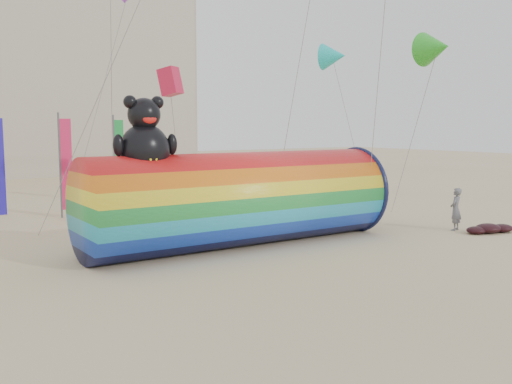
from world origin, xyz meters
TOP-DOWN VIEW (x-y plane):
  - ground at (0.00, 0.00)m, footprint 160.00×160.00m
  - windsock_assembly at (1.75, 4.41)m, footprint 12.22×3.72m
  - kite_handler at (11.16, 1.79)m, footprint 0.79×0.65m
  - fabric_bundle at (12.02, 0.65)m, footprint 2.62×1.35m
  - festival_banners at (-1.58, 16.17)m, footprint 7.98×4.17m

SIDE VIEW (x-z plane):
  - ground at x=0.00m, z-range 0.00..0.00m
  - fabric_bundle at x=12.02m, z-range -0.03..0.37m
  - kite_handler at x=11.16m, z-range 0.00..1.86m
  - windsock_assembly at x=1.75m, z-range -0.95..4.68m
  - festival_banners at x=-1.58m, z-range 0.04..5.24m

